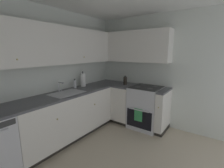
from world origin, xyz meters
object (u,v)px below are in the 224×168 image
at_px(paper_towel_roll, 83,80).
at_px(oven_range, 146,107).
at_px(soap_bottle, 75,84).
at_px(oil_bottle, 125,81).

bearing_deg(paper_towel_roll, oven_range, -58.81).
distance_m(soap_bottle, paper_towel_roll, 0.22).
distance_m(soap_bottle, oil_bottle, 1.13).
relative_size(paper_towel_roll, oil_bottle, 1.66).
bearing_deg(oil_bottle, oven_range, -87.96).
relative_size(oven_range, soap_bottle, 5.35).
height_order(oven_range, soap_bottle, soap_bottle).
relative_size(soap_bottle, oil_bottle, 0.96).
relative_size(soap_bottle, paper_towel_roll, 0.58).
bearing_deg(soap_bottle, oil_bottle, -36.68).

